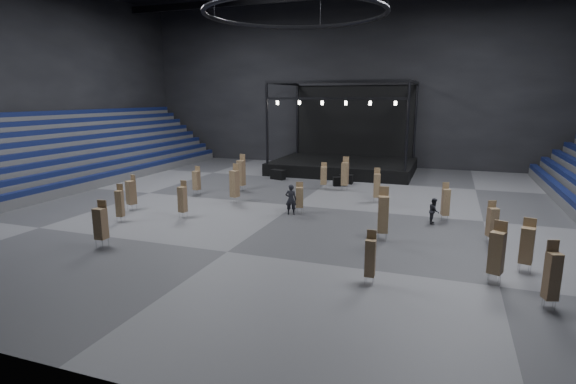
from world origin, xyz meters
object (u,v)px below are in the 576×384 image
(chair_stack_0, at_px, (552,275))
(chair_stack_17, at_px, (383,213))
(chair_stack_10, at_px, (235,183))
(man_center, at_px, (291,199))
(chair_stack_8, at_px, (345,173))
(chair_stack_3, at_px, (101,223))
(chair_stack_4, at_px, (370,257))
(chair_stack_6, at_px, (299,197))
(crew_member, at_px, (434,211))
(chair_stack_15, at_px, (446,201))
(stage, at_px, (345,157))
(chair_stack_14, at_px, (197,180))
(flight_case_left, at_px, (278,175))
(chair_stack_2, at_px, (527,244))
(flight_case_mid, at_px, (340,181))
(flight_case_right, at_px, (346,179))
(chair_stack_5, at_px, (377,185))
(chair_stack_1, at_px, (492,221))
(chair_stack_11, at_px, (182,199))
(chair_stack_13, at_px, (324,175))
(chair_stack_9, at_px, (241,172))
(chair_stack_16, at_px, (497,251))
(chair_stack_12, at_px, (131,192))
(chair_stack_7, at_px, (120,203))

(chair_stack_0, distance_m, chair_stack_17, 9.19)
(chair_stack_10, height_order, man_center, chair_stack_10)
(chair_stack_10, bearing_deg, man_center, -8.41)
(chair_stack_8, bearing_deg, chair_stack_3, -112.58)
(chair_stack_3, distance_m, chair_stack_4, 13.86)
(chair_stack_6, bearing_deg, chair_stack_8, 63.62)
(crew_member, bearing_deg, chair_stack_15, -34.98)
(stage, bearing_deg, chair_stack_10, -104.64)
(chair_stack_3, xyz_separation_m, chair_stack_14, (-2.08, 12.82, -0.11))
(flight_case_left, height_order, chair_stack_0, chair_stack_0)
(chair_stack_0, xyz_separation_m, chair_stack_17, (-6.94, 6.03, 0.20))
(chair_stack_0, relative_size, chair_stack_2, 1.05)
(flight_case_mid, height_order, flight_case_right, flight_case_right)
(chair_stack_5, relative_size, chair_stack_6, 1.22)
(chair_stack_3, height_order, chair_stack_4, chair_stack_3)
(chair_stack_5, bearing_deg, chair_stack_1, -59.78)
(chair_stack_0, xyz_separation_m, chair_stack_5, (-8.65, 14.99, -0.01))
(flight_case_mid, distance_m, chair_stack_3, 21.66)
(chair_stack_5, distance_m, chair_stack_14, 14.06)
(flight_case_left, distance_m, crew_member, 18.11)
(chair_stack_5, bearing_deg, chair_stack_11, -156.11)
(chair_stack_11, height_order, chair_stack_13, chair_stack_11)
(chair_stack_10, distance_m, chair_stack_13, 8.53)
(chair_stack_1, xyz_separation_m, chair_stack_9, (-18.44, 7.95, 0.34))
(chair_stack_5, height_order, crew_member, chair_stack_5)
(flight_case_mid, relative_size, chair_stack_4, 0.52)
(crew_member, bearing_deg, chair_stack_3, 122.02)
(chair_stack_10, relative_size, man_center, 1.42)
(flight_case_mid, relative_size, chair_stack_16, 0.45)
(flight_case_left, height_order, crew_member, crew_member)
(flight_case_right, relative_size, chair_stack_12, 0.50)
(chair_stack_4, bearing_deg, chair_stack_0, -1.72)
(flight_case_left, xyz_separation_m, chair_stack_16, (17.20, -19.52, 0.93))
(chair_stack_5, distance_m, chair_stack_8, 4.71)
(flight_case_mid, bearing_deg, flight_case_left, 169.40)
(chair_stack_11, height_order, crew_member, chair_stack_11)
(stage, relative_size, crew_member, 8.81)
(chair_stack_2, height_order, crew_member, chair_stack_2)
(chair_stack_2, xyz_separation_m, chair_stack_16, (-1.36, -1.72, 0.08))
(chair_stack_3, distance_m, crew_member, 19.12)
(chair_stack_5, xyz_separation_m, chair_stack_14, (-13.89, -2.16, -0.11))
(stage, distance_m, chair_stack_17, 23.29)
(chair_stack_2, bearing_deg, flight_case_left, 149.16)
(stage, xyz_separation_m, chair_stack_0, (14.00, -28.23, -0.14))
(stage, xyz_separation_m, chair_stack_7, (-8.84, -23.96, -0.24))
(chair_stack_5, xyz_separation_m, chair_stack_15, (4.84, -3.62, -0.07))
(chair_stack_7, relative_size, chair_stack_11, 0.98)
(chair_stack_14, xyz_separation_m, chair_stack_17, (15.60, -6.80, 0.31))
(chair_stack_9, relative_size, chair_stack_12, 1.24)
(chair_stack_10, xyz_separation_m, chair_stack_13, (4.81, 7.04, -0.28))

